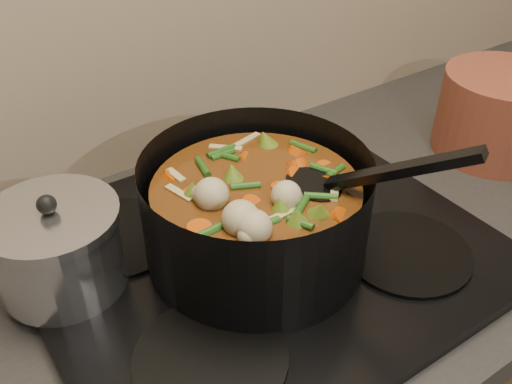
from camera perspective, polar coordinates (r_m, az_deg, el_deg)
stovetop at (r=0.83m, az=0.49°, el=-5.83°), size 0.62×0.54×0.03m
stockpot at (r=0.76m, az=0.05°, el=-2.16°), size 0.37×0.40×0.22m
saucepan at (r=0.77m, az=-19.17°, el=-5.28°), size 0.17×0.17×0.14m
terracotta_crock at (r=1.12m, az=23.11°, el=7.24°), size 0.23×0.23×0.15m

